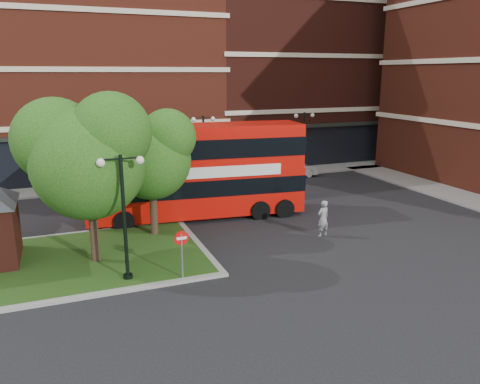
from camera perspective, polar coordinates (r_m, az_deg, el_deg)
name	(u,v)px	position (r m, az deg, el deg)	size (l,w,h in m)	color
ground	(260,263)	(20.21, 2.41, -8.65)	(120.00, 120.00, 0.00)	black
pavement_far	(171,181)	(35.23, -8.43, 1.33)	(44.00, 3.00, 0.12)	slate
terrace_far_left	(47,84)	(41.02, -22.48, 12.03)	(26.00, 12.00, 14.00)	maroon
terrace_far_right	(294,72)	(46.32, 6.59, 14.37)	(18.00, 12.00, 16.00)	#471911
traffic_island	(59,263)	(21.49, -21.23, -8.03)	(12.60, 7.60, 0.15)	gray
tree_island_west	(85,152)	(19.85, -18.39, 4.64)	(5.40, 4.71, 7.21)	#2D2116
tree_island_east	(149,152)	(22.72, -11.04, 4.84)	(4.46, 3.90, 6.29)	#2D2116
lamp_island	(124,212)	(18.05, -13.98, -2.37)	(1.72, 0.36, 5.00)	black
lamp_far_left	(204,147)	(33.31, -4.45, 5.55)	(1.72, 0.36, 5.00)	black
lamp_far_right	(304,141)	(36.42, 7.75, 6.21)	(1.72, 0.36, 5.00)	black
bus	(196,165)	(25.82, -5.40, 3.30)	(12.08, 3.94, 4.53)	#C00F07
woman	(323,218)	(23.45, 10.09, -3.19)	(0.67, 0.44, 1.83)	gray
car_silver	(118,177)	(33.97, -14.68, 1.72)	(1.77, 4.39, 1.50)	#B4B5BB
car_white	(292,169)	(36.36, 6.39, 2.78)	(1.40, 4.03, 1.33)	silver
no_entry_sign	(182,245)	(18.17, -7.13, -6.49)	(0.57, 0.08, 2.05)	slate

